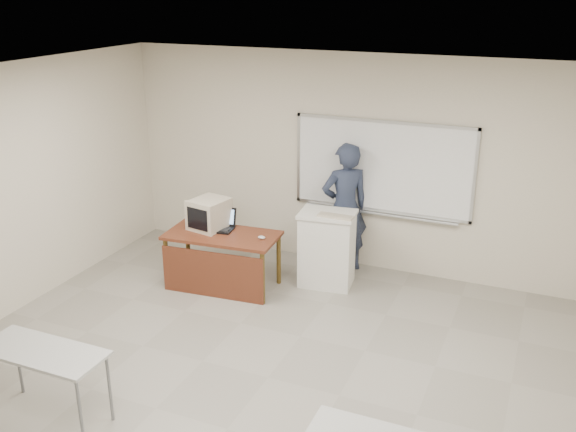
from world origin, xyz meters
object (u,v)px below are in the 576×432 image
at_px(whiteboard, 382,168).
at_px(instructor_desk, 219,251).
at_px(mouse, 262,237).
at_px(crt_monitor, 210,214).
at_px(keyboard, 336,216).
at_px(laptop, 221,225).
at_px(presenter, 345,208).
at_px(podium, 327,249).

distance_m(whiteboard, instructor_desk, 2.47).
bearing_deg(mouse, crt_monitor, 174.09).
bearing_deg(keyboard, laptop, -167.38).
bearing_deg(mouse, presenter, 55.52).
bearing_deg(instructor_desk, keyboard, 18.31).
distance_m(instructor_desk, keyboard, 1.59).
relative_size(podium, crt_monitor, 2.08).
bearing_deg(podium, crt_monitor, -169.39).
distance_m(laptop, mouse, 0.66).
bearing_deg(presenter, podium, 47.07).
relative_size(instructor_desk, laptop, 4.09).
relative_size(whiteboard, presenter, 1.35).
distance_m(whiteboard, mouse, 1.92).
relative_size(mouse, keyboard, 0.22).
bearing_deg(presenter, whiteboard, 166.96).
distance_m(crt_monitor, laptop, 0.21).
distance_m(instructor_desk, podium, 1.44).
bearing_deg(instructor_desk, podium, 25.07).
relative_size(instructor_desk, crt_monitor, 3.00).
height_order(crt_monitor, mouse, crt_monitor).
bearing_deg(podium, presenter, 77.88).
bearing_deg(whiteboard, mouse, -132.25).
xyz_separation_m(whiteboard, laptop, (-1.85, -1.21, -0.67)).
xyz_separation_m(podium, mouse, (-0.70, -0.55, 0.26)).
distance_m(podium, presenter, 0.69).
distance_m(instructor_desk, crt_monitor, 0.53).
relative_size(laptop, mouse, 3.53).
height_order(podium, crt_monitor, crt_monitor).
relative_size(whiteboard, crt_monitor, 5.05).
distance_m(whiteboard, podium, 1.33).
bearing_deg(laptop, presenter, 28.36).
height_order(keyboard, presenter, presenter).
distance_m(crt_monitor, mouse, 0.82).
relative_size(whiteboard, mouse, 24.30).
distance_m(podium, laptop, 1.45).
bearing_deg(keyboard, mouse, -152.61).
xyz_separation_m(mouse, presenter, (0.75, 1.11, 0.15)).
bearing_deg(keyboard, presenter, 98.80).
height_order(whiteboard, instructor_desk, whiteboard).
xyz_separation_m(keyboard, presenter, (-0.10, 0.68, -0.12)).
distance_m(whiteboard, keyboard, 1.05).
height_order(laptop, keyboard, keyboard).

